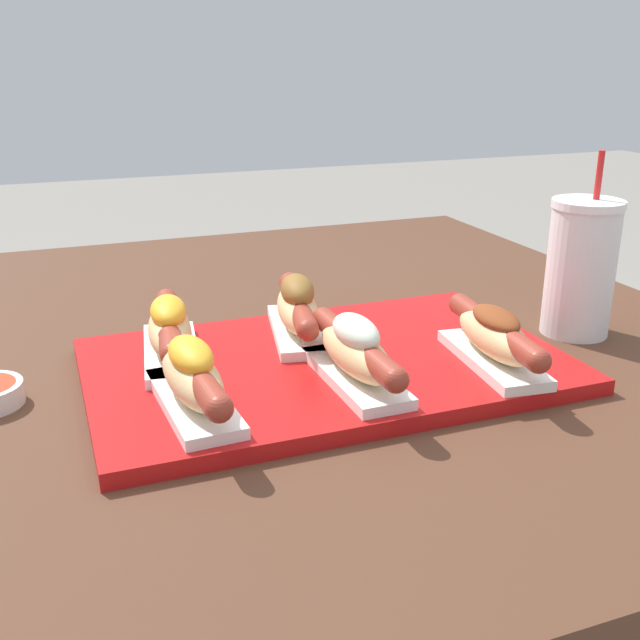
{
  "coord_description": "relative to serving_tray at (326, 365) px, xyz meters",
  "views": [
    {
      "loc": [
        -0.3,
        -0.88,
        1.07
      ],
      "look_at": [
        -0.02,
        -0.12,
        0.78
      ],
      "focal_mm": 42.0,
      "sensor_mm": 36.0,
      "label": 1
    }
  ],
  "objects": [
    {
      "name": "patio_table",
      "position": [
        0.02,
        0.14,
        -0.37
      ],
      "size": [
        1.11,
        1.16,
        0.72
      ],
      "color": "#4C2D1E",
      "rests_on": "ground_plane"
    },
    {
      "name": "serving_tray",
      "position": [
        0.0,
        0.0,
        0.0
      ],
      "size": [
        0.54,
        0.33,
        0.02
      ],
      "color": "#B71414",
      "rests_on": "patio_table"
    },
    {
      "name": "hot_dog_0",
      "position": [
        -0.17,
        -0.07,
        0.04
      ],
      "size": [
        0.07,
        0.21,
        0.07
      ],
      "color": "white",
      "rests_on": "serving_tray"
    },
    {
      "name": "hot_dog_1",
      "position": [
        0.01,
        -0.07,
        0.04
      ],
      "size": [
        0.06,
        0.21,
        0.07
      ],
      "color": "white",
      "rests_on": "serving_tray"
    },
    {
      "name": "hot_dog_2",
      "position": [
        0.17,
        -0.08,
        0.04
      ],
      "size": [
        0.08,
        0.21,
        0.07
      ],
      "color": "white",
      "rests_on": "serving_tray"
    },
    {
      "name": "hot_dog_3",
      "position": [
        -0.17,
        0.07,
        0.04
      ],
      "size": [
        0.08,
        0.21,
        0.07
      ],
      "color": "white",
      "rests_on": "serving_tray"
    },
    {
      "name": "hot_dog_4",
      "position": [
        -0.01,
        0.08,
        0.04
      ],
      "size": [
        0.09,
        0.21,
        0.08
      ],
      "color": "white",
      "rests_on": "serving_tray"
    },
    {
      "name": "drink_cup",
      "position": [
        0.35,
        0.01,
        0.08
      ],
      "size": [
        0.09,
        0.09,
        0.24
      ],
      "color": "white",
      "rests_on": "patio_table"
    }
  ]
}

